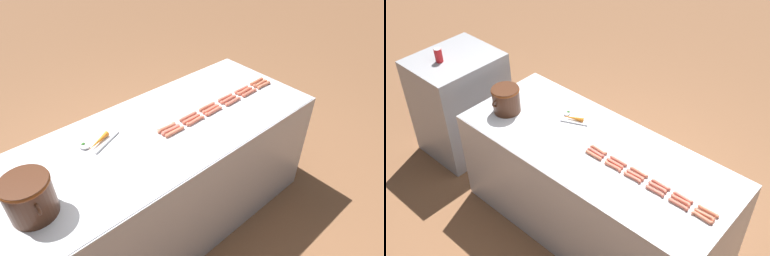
% 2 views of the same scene
% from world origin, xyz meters
% --- Properties ---
extents(ground_plane, '(20.00, 20.00, 0.00)m').
position_xyz_m(ground_plane, '(0.00, 0.00, 0.00)').
color(ground_plane, brown).
extents(griddle_counter, '(0.86, 2.11, 0.85)m').
position_xyz_m(griddle_counter, '(0.00, 0.00, 0.42)').
color(griddle_counter, '#BCBCC1').
rests_on(griddle_counter, ground_plane).
extents(hot_dog_0, '(0.03, 0.15, 0.02)m').
position_xyz_m(hot_dog_0, '(-0.08, -0.91, 0.86)').
color(hot_dog_0, '#CE6E50').
rests_on(hot_dog_0, griddle_counter).
extents(hot_dog_1, '(0.03, 0.15, 0.02)m').
position_xyz_m(hot_dog_1, '(-0.09, -0.74, 0.86)').
color(hot_dog_1, '#D3674F').
rests_on(hot_dog_1, griddle_counter).
extents(hot_dog_2, '(0.03, 0.15, 0.02)m').
position_xyz_m(hot_dog_2, '(-0.09, -0.57, 0.86)').
color(hot_dog_2, '#D36852').
rests_on(hot_dog_2, griddle_counter).
extents(hot_dog_3, '(0.03, 0.15, 0.02)m').
position_xyz_m(hot_dog_3, '(-0.08, -0.38, 0.86)').
color(hot_dog_3, '#D36751').
rests_on(hot_dog_3, griddle_counter).
extents(hot_dog_4, '(0.03, 0.15, 0.02)m').
position_xyz_m(hot_dog_4, '(-0.08, -0.22, 0.86)').
color(hot_dog_4, '#D7694F').
rests_on(hot_dog_4, griddle_counter).
extents(hot_dog_5, '(0.02, 0.15, 0.02)m').
position_xyz_m(hot_dog_5, '(-0.08, -0.05, 0.86)').
color(hot_dog_5, '#D87052').
rests_on(hot_dog_5, griddle_counter).
extents(hot_dog_6, '(0.03, 0.15, 0.02)m').
position_xyz_m(hot_dog_6, '(-0.05, -0.90, 0.86)').
color(hot_dog_6, '#CB6C4E').
rests_on(hot_dog_6, griddle_counter).
extents(hot_dog_7, '(0.03, 0.15, 0.02)m').
position_xyz_m(hot_dog_7, '(-0.05, -0.73, 0.86)').
color(hot_dog_7, '#D7674D').
rests_on(hot_dog_7, griddle_counter).
extents(hot_dog_8, '(0.03, 0.15, 0.02)m').
position_xyz_m(hot_dog_8, '(-0.05, -0.56, 0.86)').
color(hot_dog_8, '#CE6854').
rests_on(hot_dog_8, griddle_counter).
extents(hot_dog_9, '(0.03, 0.15, 0.02)m').
position_xyz_m(hot_dog_9, '(-0.05, -0.39, 0.86)').
color(hot_dog_9, '#D66751').
rests_on(hot_dog_9, griddle_counter).
extents(hot_dog_10, '(0.02, 0.15, 0.02)m').
position_xyz_m(hot_dog_10, '(-0.05, -0.22, 0.86)').
color(hot_dog_10, '#D8634E').
rests_on(hot_dog_10, griddle_counter).
extents(hot_dog_11, '(0.03, 0.15, 0.02)m').
position_xyz_m(hot_dog_11, '(-0.05, -0.05, 0.86)').
color(hot_dog_11, '#D06454').
rests_on(hot_dog_11, griddle_counter).
extents(hot_dog_12, '(0.03, 0.15, 0.02)m').
position_xyz_m(hot_dog_12, '(-0.01, -0.91, 0.86)').
color(hot_dog_12, '#D56E4C').
rests_on(hot_dog_12, griddle_counter).
extents(hot_dog_13, '(0.03, 0.15, 0.02)m').
position_xyz_m(hot_dog_13, '(-0.02, -0.73, 0.86)').
color(hot_dog_13, '#D46955').
rests_on(hot_dog_13, griddle_counter).
extents(hot_dog_14, '(0.03, 0.15, 0.02)m').
position_xyz_m(hot_dog_14, '(-0.01, -0.56, 0.86)').
color(hot_dog_14, '#D56955').
rests_on(hot_dog_14, griddle_counter).
extents(hot_dog_15, '(0.03, 0.15, 0.02)m').
position_xyz_m(hot_dog_15, '(-0.01, -0.39, 0.86)').
color(hot_dog_15, '#CD6950').
rests_on(hot_dog_15, griddle_counter).
extents(hot_dog_16, '(0.02, 0.15, 0.02)m').
position_xyz_m(hot_dog_16, '(-0.02, -0.22, 0.86)').
color(hot_dog_16, '#CC6954').
rests_on(hot_dog_16, griddle_counter).
extents(hot_dog_17, '(0.03, 0.15, 0.02)m').
position_xyz_m(hot_dog_17, '(-0.02, -0.04, 0.86)').
color(hot_dog_17, '#CC7256').
rests_on(hot_dog_17, griddle_counter).
extents(bean_pot, '(0.28, 0.22, 0.21)m').
position_xyz_m(bean_pot, '(-0.12, 0.81, 0.96)').
color(bean_pot, '#472616').
rests_on(bean_pot, griddle_counter).
extents(serving_spoon, '(0.15, 0.26, 0.02)m').
position_xyz_m(serving_spoon, '(0.14, 0.38, 0.85)').
color(serving_spoon, '#B7B7BC').
rests_on(serving_spoon, griddle_counter).
extents(carrot, '(0.10, 0.17, 0.03)m').
position_xyz_m(carrot, '(0.14, 0.35, 0.86)').
color(carrot, orange).
rests_on(carrot, griddle_counter).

